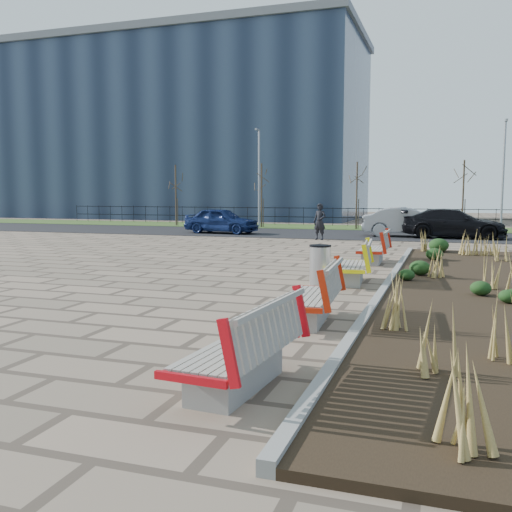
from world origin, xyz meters
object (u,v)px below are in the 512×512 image
(bench_a, at_px, (236,345))
(bench_c, at_px, (351,263))
(lamp_east, at_px, (503,177))
(bench_d, at_px, (373,247))
(car_silver, at_px, (408,222))
(car_black, at_px, (453,223))
(pedestrian, at_px, (320,222))
(car_blue, at_px, (221,220))
(bench_b, at_px, (308,293))
(lamp_west, at_px, (259,179))
(litter_bin, at_px, (320,266))

(bench_a, xyz_separation_m, bench_c, (0.00, 7.93, 0.00))
(bench_c, distance_m, lamp_east, 21.00)
(bench_d, relative_size, car_silver, 0.47)
(bench_a, bearing_deg, car_black, 88.62)
(pedestrian, xyz_separation_m, car_blue, (-5.93, 2.44, -0.14))
(pedestrian, distance_m, car_silver, 4.98)
(bench_b, distance_m, car_blue, 21.51)
(pedestrian, relative_size, car_blue, 0.42)
(car_black, height_order, lamp_west, lamp_west)
(car_silver, bearing_deg, car_black, -104.68)
(bench_a, relative_size, bench_b, 1.00)
(bench_a, xyz_separation_m, lamp_east, (5.00, 28.16, 2.54))
(bench_d, relative_size, lamp_east, 0.35)
(bench_a, bearing_deg, car_silver, 93.94)
(bench_c, xyz_separation_m, car_black, (2.48, 15.30, 0.22))
(litter_bin, distance_m, lamp_east, 21.68)
(pedestrian, distance_m, car_blue, 6.41)
(car_blue, bearing_deg, pedestrian, -105.65)
(litter_bin, xyz_separation_m, car_silver, (0.96, 16.25, 0.28))
(bench_c, height_order, lamp_west, lamp_west)
(pedestrian, relative_size, lamp_west, 0.28)
(litter_bin, height_order, car_silver, car_silver)
(lamp_east, bearing_deg, bench_b, -101.45)
(bench_c, bearing_deg, bench_a, -95.19)
(bench_b, height_order, lamp_east, lamp_east)
(car_black, relative_size, lamp_west, 0.81)
(bench_d, distance_m, car_blue, 14.20)
(litter_bin, distance_m, pedestrian, 13.30)
(car_black, distance_m, lamp_west, 12.71)
(litter_bin, distance_m, car_black, 16.14)
(bench_a, distance_m, car_blue, 24.68)
(car_silver, height_order, lamp_west, lamp_west)
(bench_a, height_order, car_black, car_black)
(bench_d, bearing_deg, car_blue, 130.25)
(bench_c, bearing_deg, litter_bin, -145.46)
(car_silver, height_order, car_black, car_silver)
(car_blue, bearing_deg, litter_bin, -143.80)
(car_blue, bearing_deg, car_black, -81.39)
(bench_a, xyz_separation_m, car_silver, (0.32, 23.64, 0.25))
(pedestrian, bearing_deg, litter_bin, -60.76)
(bench_a, relative_size, lamp_east, 0.35)
(litter_bin, relative_size, car_blue, 0.23)
(bench_b, height_order, pedestrian, pedestrian)
(bench_b, bearing_deg, car_black, 79.23)
(bench_d, relative_size, pedestrian, 1.23)
(lamp_west, bearing_deg, car_silver, -25.90)
(bench_a, relative_size, pedestrian, 1.23)
(car_silver, bearing_deg, litter_bin, 172.75)
(bench_b, relative_size, lamp_west, 0.35)
(car_silver, bearing_deg, lamp_east, -49.82)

